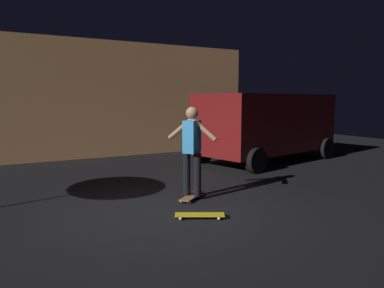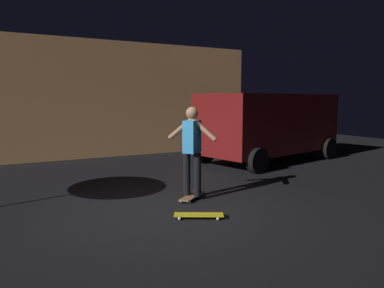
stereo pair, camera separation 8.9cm
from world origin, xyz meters
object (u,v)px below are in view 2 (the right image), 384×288
at_px(parked_van, 270,123).
at_px(skateboard_spare, 199,215).
at_px(skater, 192,145).
at_px(skateboard_ridden, 192,196).

relative_size(parked_van, skateboard_spare, 6.28).
xyz_separation_m(skateboard_spare, skater, (0.44, 1.05, 0.98)).
xyz_separation_m(skateboard_ridden, skater, (0.00, 0.00, 0.98)).
distance_m(skateboard_ridden, skater, 0.98).
relative_size(parked_van, skateboard_ridden, 6.63).
bearing_deg(parked_van, skater, -146.80).
height_order(parked_van, skateboard_spare, parked_van).
distance_m(skateboard_spare, skater, 1.51).
xyz_separation_m(parked_van, skateboard_ridden, (-4.10, -2.69, -1.11)).
relative_size(parked_van, skater, 2.94).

